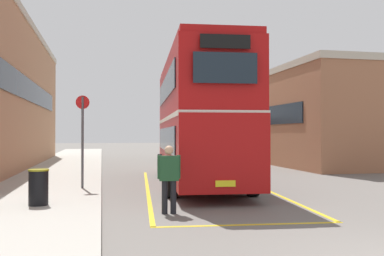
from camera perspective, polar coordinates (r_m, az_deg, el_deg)
ground_plane at (r=19.99m, az=1.15°, el=-6.22°), size 135.60×135.60×0.00m
sidewalk_left at (r=21.95m, az=-17.19°, el=-5.51°), size 4.00×57.60×0.14m
depot_building_right at (r=28.92m, az=15.30°, el=1.27°), size 6.57×14.99×5.80m
double_decker_bus at (r=16.13m, az=0.81°, el=1.40°), size 3.38×10.51×4.75m
single_deck_bus at (r=32.85m, az=0.85°, el=-1.20°), size 3.24×8.98×3.02m
pedestrian_boarding at (r=10.29m, az=-3.07°, el=-6.21°), size 0.55×0.27×1.62m
litter_bin at (r=11.36m, az=-19.72°, el=-7.40°), size 0.50×0.50×0.89m
bus_stop_sign at (r=14.37m, az=-14.34°, el=-0.64°), size 0.43×0.13×3.01m
bay_marking_yellow at (r=14.37m, az=2.20°, el=-8.36°), size 5.16×12.69×0.01m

